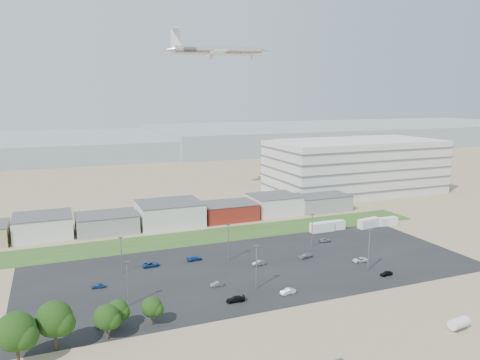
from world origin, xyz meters
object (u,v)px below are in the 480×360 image
storage_tank_nw (459,323)px  tree_far_left (16,336)px  parked_car_5 (98,286)px  parked_car_13 (288,291)px  parked_car_3 (235,299)px  parked_car_6 (194,258)px  parked_car_9 (151,265)px  parked_car_2 (386,273)px  parked_car_10 (106,324)px  parked_car_12 (305,256)px  parked_car_4 (217,284)px  airliner (219,51)px  parked_car_8 (325,240)px  box_trailer_a (322,227)px  parked_car_7 (259,263)px  parked_car_0 (360,260)px

storage_tank_nw → tree_far_left: tree_far_left is taller
parked_car_5 → parked_car_13: parked_car_13 is taller
parked_car_3 → parked_car_6: size_ratio=0.96×
parked_car_5 → tree_far_left: bearing=-23.8°
parked_car_5 → parked_car_9: size_ratio=0.69×
tree_far_left → parked_car_2: 85.93m
parked_car_10 → parked_car_12: bearing=-71.9°
parked_car_4 → parked_car_9: parked_car_9 is taller
parked_car_5 → parked_car_12: (56.63, -0.20, 0.09)m
parked_car_2 → parked_car_12: (-12.78, 19.34, 0.04)m
airliner → parked_car_8: airliner is taller
airliner → parked_car_6: size_ratio=10.35×
parked_car_2 → parked_car_10: bearing=-94.2°
parked_car_12 → parked_car_13: parked_car_12 is taller
airliner → parked_car_2: 123.16m
parked_car_4 → parked_car_13: parked_car_13 is taller
box_trailer_a → airliner: airliner is taller
parked_car_4 → parked_car_9: bearing=-150.7°
storage_tank_nw → airliner: 147.37m
tree_far_left → parked_car_9: (30.45, 38.15, -4.74)m
storage_tank_nw → parked_car_7: (-21.93, 47.26, -0.64)m
parked_car_2 → parked_car_4: 43.72m
tree_far_left → parked_car_6: size_ratio=2.43×
airliner → parked_car_10: bearing=-109.1°
parked_car_13 → tree_far_left: bearing=-88.3°
box_trailer_a → parked_car_9: 61.80m
parked_car_2 → parked_car_8: bearing=174.1°
parked_car_10 → parked_car_13: size_ratio=1.03×
parked_car_3 → parked_car_9: (-13.17, 28.92, 0.02)m
tree_far_left → parked_car_7: 64.69m
box_trailer_a → parked_car_2: size_ratio=2.44×
parked_car_10 → parked_car_5: bearing=-2.5°
box_trailer_a → tree_far_left: 103.87m
parked_car_2 → parked_car_10: (-69.78, -0.97, -0.02)m
parked_car_10 → parked_car_12: (57.00, 20.31, 0.06)m
airliner → parked_car_12: 106.96m
storage_tank_nw → parked_car_7: 52.10m
box_trailer_a → parked_car_12: bearing=-132.1°
parked_car_7 → parked_car_9: parked_car_7 is taller
airliner → parked_car_10: (-61.68, -105.73, -64.26)m
parked_car_6 → parked_car_13: bearing=-161.3°
parked_car_9 → parked_car_12: (42.07, -9.59, -0.01)m
parked_car_7 → parked_car_13: size_ratio=1.04×
storage_tank_nw → parked_car_13: size_ratio=1.14×
parked_car_2 → parked_car_4: (-42.60, 9.84, -0.03)m
parked_car_0 → parked_car_5: (-69.19, 8.70, -0.08)m
box_trailer_a → parked_car_0: 30.23m
parked_car_13 → parked_car_6: bearing=-162.2°
storage_tank_nw → parked_car_5: bearing=143.3°
parked_car_7 → parked_car_10: (-42.46, -20.04, -0.08)m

